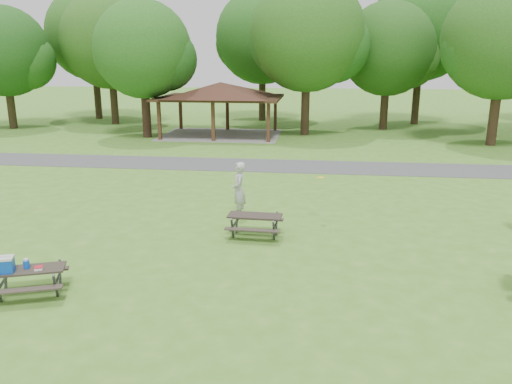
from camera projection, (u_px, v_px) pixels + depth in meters
The scene contains 16 objects.
ground at pixel (198, 281), 12.65m from camera, with size 160.00×160.00×0.00m, color #427621.
asphalt_path at pixel (260, 165), 26.06m from camera, with size 120.00×3.20×0.02m, color #414244.
pavilion at pixel (220, 92), 35.30m from camera, with size 8.60×7.01×3.76m.
tree_row_b at pixel (6, 54), 38.06m from camera, with size 7.14×6.80×9.28m.
tree_row_c at pixel (111, 43), 40.36m from camera, with size 8.19×7.80×10.67m.
tree_row_d at pixel (144, 52), 33.75m from camera, with size 6.93×6.60×9.27m.
tree_row_e at pixel (309, 37), 34.59m from camera, with size 8.40×8.00×11.02m.
tree_row_f at pixel (389, 52), 37.48m from camera, with size 7.35×7.00×9.55m.
tree_row_g at pixel (504, 42), 30.43m from camera, with size 7.77×7.40×10.25m.
tree_deep_a at pixel (94, 37), 43.91m from camera, with size 8.40×8.00×11.38m.
tree_deep_b at pixel (264, 40), 42.69m from camera, with size 8.40×8.00×11.13m.
tree_deep_c at pixel (423, 31), 40.06m from camera, with size 8.82×8.40×11.90m.
picnic_table_near at pixel (21, 271), 11.69m from camera, with size 1.95×1.76×1.12m.
picnic_table_middle at pixel (255, 220), 15.67m from camera, with size 1.74×1.42×0.73m.
frisbee_in_flight at pixel (321, 178), 16.79m from camera, with size 0.32×0.32×0.02m.
frisbee_thrower at pixel (239, 190), 17.39m from camera, with size 0.73×0.48×1.99m, color #B1B1B3.
Camera 1 is at (2.88, -11.34, 5.52)m, focal length 35.00 mm.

